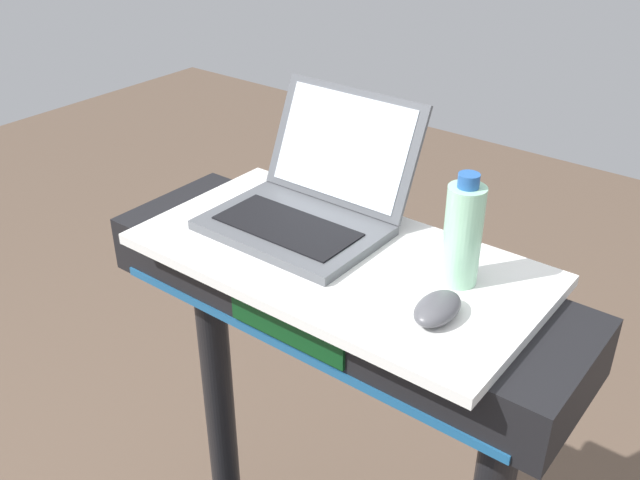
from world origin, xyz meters
TOP-DOWN VIEW (x-y plane):
  - desk_board at (0.00, 0.70)m, footprint 0.72×0.38m
  - laptop at (-0.11, 0.76)m, footprint 0.32×0.31m
  - computer_mouse at (0.23, 0.64)m, footprint 0.06×0.10m
  - water_bottle at (0.21, 0.75)m, footprint 0.06×0.06m

SIDE VIEW (x-z plane):
  - desk_board at x=0.00m, z-range 1.11..1.13m
  - computer_mouse at x=0.23m, z-range 1.13..1.16m
  - laptop at x=-0.11m, z-range 1.07..1.29m
  - water_bottle at x=0.21m, z-range 1.12..1.31m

